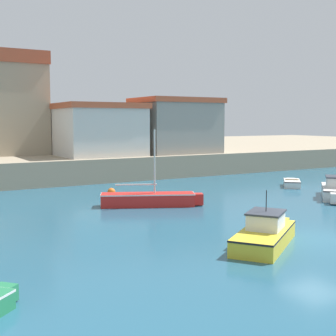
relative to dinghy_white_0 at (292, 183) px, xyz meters
The scene contains 9 objects.
ground_plane 16.84m from the dinghy_white_0, 131.33° to the right, with size 200.00×200.00×0.00m, color #235670.
quay_seawall 31.09m from the dinghy_white_0, 110.97° to the left, with size 120.00×40.00×2.05m, color gray.
dinghy_white_0 is the anchor object (origin of this frame).
sailboat_red_4 13.97m from the dinghy_white_0, behind, with size 6.11×3.61×4.71m.
motorboat_white_5 5.82m from the dinghy_white_0, 104.64° to the right, with size 4.92×4.77×2.40m.
motorboat_yellow_6 18.56m from the dinghy_white_0, 138.16° to the right, with size 5.29×4.32×2.34m.
mooring_buoy 14.62m from the dinghy_white_0, 168.41° to the left, with size 0.55×0.55×0.55m, color orange.
harbor_shed_near_wharf 13.95m from the dinghy_white_0, 103.67° to the left, with size 7.91×6.28×5.39m.
harbor_shed_mid_row 17.71m from the dinghy_white_0, 130.25° to the left, with size 7.41×6.87×4.75m.
Camera 1 is at (-15.96, -14.44, 5.25)m, focal length 50.00 mm.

